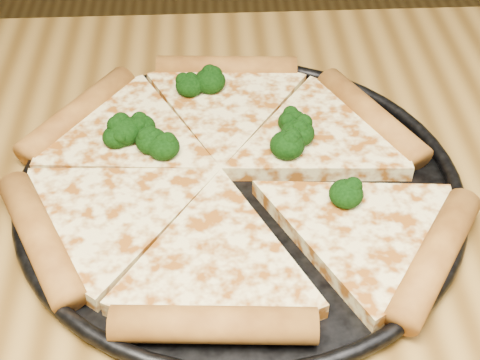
{
  "coord_description": "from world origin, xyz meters",
  "views": [
    {
      "loc": [
        -0.04,
        -0.31,
        1.17
      ],
      "look_at": [
        -0.02,
        0.13,
        0.77
      ],
      "focal_mm": 52.28,
      "sensor_mm": 36.0,
      "label": 1
    }
  ],
  "objects": [
    {
      "name": "broccoli_florets",
      "position": [
        -0.04,
        0.19,
        0.78
      ],
      "size": [
        0.22,
        0.2,
        0.02
      ],
      "color": "black",
      "rests_on": "pizza"
    },
    {
      "name": "pizza_pan",
      "position": [
        -0.02,
        0.13,
        0.76
      ],
      "size": [
        0.38,
        0.38,
        0.02
      ],
      "color": "black",
      "rests_on": "dining_table"
    },
    {
      "name": "pizza",
      "position": [
        -0.03,
        0.14,
        0.77
      ],
      "size": [
        0.4,
        0.36,
        0.03
      ],
      "rotation": [
        0.0,
        0.0,
        -0.07
      ],
      "color": "#FFEA9C",
      "rests_on": "pizza_pan"
    }
  ]
}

